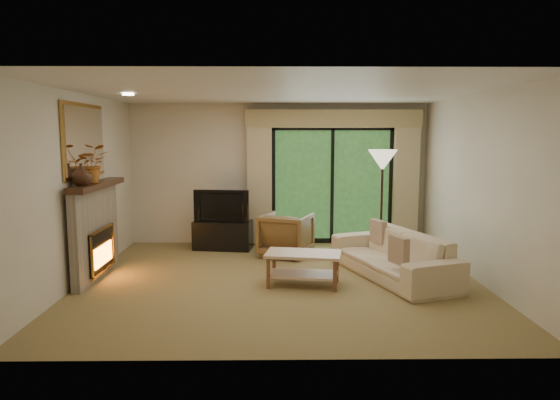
{
  "coord_description": "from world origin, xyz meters",
  "views": [
    {
      "loc": [
        -0.09,
        -6.8,
        2.03
      ],
      "look_at": [
        0.0,
        0.3,
        1.1
      ],
      "focal_mm": 32.0,
      "sensor_mm": 36.0,
      "label": 1
    }
  ],
  "objects_px": {
    "media_console": "(223,235)",
    "sofa": "(392,255)",
    "coffee_table": "(303,269)",
    "armchair": "(286,235)"
  },
  "relations": [
    {
      "from": "media_console",
      "to": "coffee_table",
      "type": "xyz_separation_m",
      "value": [
        1.31,
        -2.17,
        -0.03
      ]
    },
    {
      "from": "armchair",
      "to": "coffee_table",
      "type": "height_order",
      "value": "armchair"
    },
    {
      "from": "armchair",
      "to": "coffee_table",
      "type": "bearing_deg",
      "value": 117.75
    },
    {
      "from": "media_console",
      "to": "armchair",
      "type": "xyz_separation_m",
      "value": [
        1.12,
        -0.52,
        0.11
      ]
    },
    {
      "from": "media_console",
      "to": "sofa",
      "type": "bearing_deg",
      "value": -26.72
    },
    {
      "from": "armchair",
      "to": "media_console",
      "type": "bearing_deg",
      "value": -3.85
    },
    {
      "from": "media_console",
      "to": "sofa",
      "type": "distance_m",
      "value": 3.17
    },
    {
      "from": "media_console",
      "to": "coffee_table",
      "type": "bearing_deg",
      "value": -51.0
    },
    {
      "from": "armchair",
      "to": "sofa",
      "type": "height_order",
      "value": "armchair"
    },
    {
      "from": "media_console",
      "to": "sofa",
      "type": "height_order",
      "value": "sofa"
    }
  ]
}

